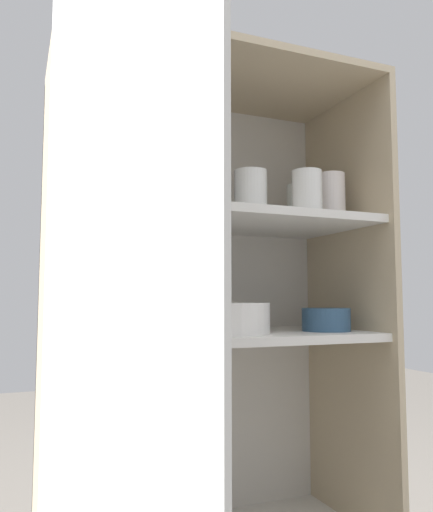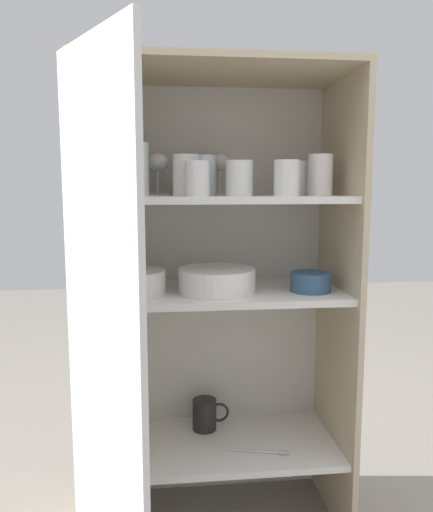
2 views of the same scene
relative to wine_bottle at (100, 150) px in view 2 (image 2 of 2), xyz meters
name	(u,v)px [view 2 (image 2 of 2)]	position (x,y,z in m)	size (l,w,h in m)	color
cupboard_back_panel	(210,297)	(0.32, 0.30, -0.47)	(0.79, 0.02, 1.39)	silver
cupboard_side_left	(86,314)	(-0.07, 0.11, -0.47)	(0.02, 0.40, 1.39)	#CCB793
cupboard_side_right	(338,307)	(0.71, 0.11, -0.47)	(0.02, 0.40, 1.39)	#CCB793
cupboard_top_panel	(215,71)	(0.32, 0.11, 0.23)	(0.79, 0.40, 0.02)	#CCB793
shelf_board_lower	(215,445)	(0.32, 0.11, -0.91)	(0.76, 0.36, 0.02)	white
shelf_board_middle	(215,293)	(0.32, 0.11, -0.42)	(0.76, 0.36, 0.02)	white
shelf_board_upper	(215,199)	(0.32, 0.11, -0.13)	(0.76, 0.36, 0.02)	white
cupboard_door	(103,353)	(0.02, -0.26, -0.47)	(0.21, 0.35, 1.39)	silver
tumbler_glass_0	(204,175)	(0.29, 0.12, -0.06)	(0.07, 0.07, 0.12)	white
tumbler_glass_1	(136,170)	(0.09, 0.07, -0.05)	(0.07, 0.07, 0.15)	white
tumbler_glass_2	(320,175)	(0.62, 0.05, -0.06)	(0.07, 0.07, 0.12)	silver
tumbler_glass_3	(299,178)	(0.58, 0.12, -0.07)	(0.08, 0.08, 0.10)	white
tumbler_glass_4	(197,179)	(0.26, -0.02, -0.07)	(0.07, 0.07, 0.09)	white
tumbler_glass_5	(239,178)	(0.38, 0.03, -0.07)	(0.08, 0.08, 0.10)	white
tumbler_glass_6	(186,175)	(0.23, 0.06, -0.06)	(0.08, 0.08, 0.12)	white
tumbler_glass_7	(287,178)	(0.50, -0.02, -0.07)	(0.07, 0.07, 0.10)	white
wine_glass_0	(219,165)	(0.35, 0.23, -0.03)	(0.07, 0.07, 0.13)	silver
wine_glass_1	(190,166)	(0.25, 0.19, -0.03)	(0.08, 0.08, 0.13)	silver
wine_glass_2	(157,166)	(0.15, 0.18, -0.03)	(0.08, 0.08, 0.13)	white
wine_bottle	(100,150)	(0.00, 0.00, 0.00)	(0.06, 0.06, 0.28)	#4C2D19
plate_stack_white	(217,280)	(0.32, 0.07, -0.37)	(0.23, 0.23, 0.07)	white
mixing_bowl_large	(131,282)	(0.07, 0.06, -0.37)	(0.20, 0.20, 0.07)	silver
serving_bowl_small	(310,281)	(0.60, 0.05, -0.37)	(0.12, 0.12, 0.06)	#33567A
coffee_mug_primary	(205,414)	(0.30, 0.20, -0.85)	(0.12, 0.08, 0.10)	black
storage_jar	(128,450)	(0.05, 0.02, -0.86)	(0.06, 0.06, 0.08)	beige
serving_spoon	(263,451)	(0.46, 0.03, -0.90)	(0.19, 0.06, 0.01)	silver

